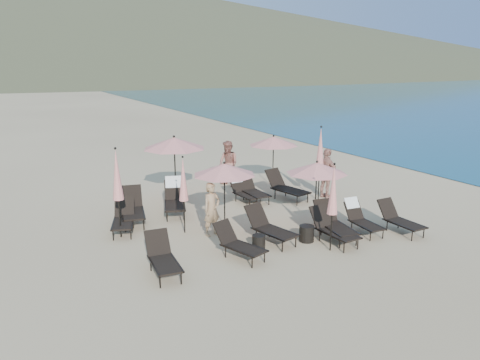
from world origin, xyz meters
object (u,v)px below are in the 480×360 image
lounger_8 (174,197)px  beachgoer_a (212,209)px  lounger_3 (334,222)px  umbrella_closed_0 (333,190)px  lounger_0 (163,257)px  lounger_12 (399,219)px  lounger_4 (333,228)px  lounger_1 (238,243)px  lounger_6 (123,218)px  lounger_11 (286,187)px  lounger_5 (361,218)px  side_table_0 (259,242)px  beachgoer_b (228,164)px  lounger_7 (133,208)px  umbrella_open_0 (224,169)px  umbrella_closed_1 (320,149)px  lounger_2 (269,227)px  lounger_10 (243,190)px  umbrella_closed_2 (117,175)px  beachgoer_c (327,173)px  umbrella_open_2 (174,143)px  umbrella_open_3 (273,141)px  side_table_1 (307,234)px  umbrella_closed_3 (183,180)px  lounger_9 (253,190)px  umbrella_open_1 (317,168)px

lounger_8 → beachgoer_a: 2.60m
lounger_3 → umbrella_closed_0: size_ratio=0.72×
lounger_0 → lounger_3: size_ratio=0.92×
lounger_12 → beachgoer_a: beachgoer_a is taller
lounger_4 → beachgoer_a: beachgoer_a is taller
lounger_1 → beachgoer_a: 1.89m
lounger_6 → lounger_11: size_ratio=0.89×
beachgoer_a → lounger_5: bearing=-39.6°
side_table_0 → beachgoer_b: (2.36, 6.49, 0.75)m
lounger_3 → beachgoer_a: bearing=158.0°
lounger_7 → umbrella_open_0: size_ratio=0.91×
umbrella_closed_1 → lounger_2: bearing=-145.5°
lounger_6 → lounger_10: (4.76, 1.00, 0.02)m
beachgoer_a → lounger_6: bearing=129.7°
umbrella_closed_2 → beachgoer_c: umbrella_closed_2 is taller
umbrella_open_2 → umbrella_open_3: umbrella_open_2 is taller
lounger_4 → lounger_0: bearing=173.1°
lounger_4 → lounger_6: lounger_4 is taller
lounger_0 → lounger_5: lounger_5 is taller
lounger_0 → umbrella_closed_2: (-0.29, 2.94, 1.47)m
lounger_5 → lounger_12: 1.17m
umbrella_closed_2 → side_table_1: size_ratio=5.81×
lounger_2 → umbrella_closed_3: (-1.89, 1.85, 1.22)m
umbrella_closed_0 → side_table_1: size_ratio=5.31×
umbrella_closed_0 → umbrella_open_2: bearing=107.5°
lounger_5 → side_table_1: (-1.95, 0.14, -0.21)m
umbrella_open_0 → umbrella_open_2: umbrella_open_2 is taller
beachgoer_b → umbrella_closed_3: bearing=-54.3°
umbrella_open_3 → lounger_11: bearing=-107.1°
side_table_1 → umbrella_closed_1: bearing=47.7°
lounger_12 → side_table_0: size_ratio=3.83×
lounger_11 → lounger_9: bearing=148.8°
lounger_2 → umbrella_closed_2: (-3.72, 2.41, 1.45)m
lounger_0 → side_table_1: 4.41m
lounger_3 → umbrella_closed_1: size_ratio=0.64×
lounger_0 → umbrella_open_1: umbrella_open_1 is taller
lounger_3 → lounger_5: (1.05, -0.02, -0.01)m
side_table_1 → lounger_10: bearing=86.2°
umbrella_open_2 → beachgoer_b: bearing=19.9°
lounger_8 → beachgoer_c: bearing=8.6°
umbrella_closed_0 → lounger_1: bearing=162.1°
lounger_9 → lounger_8: bearing=178.8°
lounger_6 → lounger_10: 4.87m
umbrella_open_3 → umbrella_closed_1: bearing=-80.6°
lounger_0 → umbrella_closed_3: size_ratio=0.69×
lounger_9 → lounger_11: lounger_11 is taller
lounger_8 → umbrella_closed_0: 5.96m
umbrella_closed_0 → umbrella_closed_3: bearing=133.3°
umbrella_closed_1 → side_table_0: umbrella_closed_1 is taller
umbrella_closed_1 → beachgoer_c: (0.49, 0.17, -1.01)m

